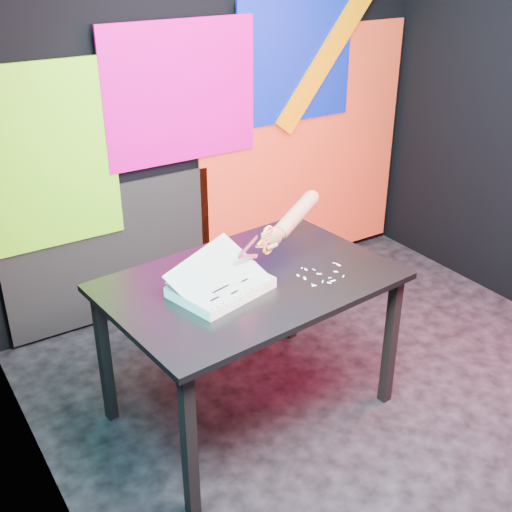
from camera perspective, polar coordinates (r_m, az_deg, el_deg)
room at (r=2.77m, az=11.98°, el=9.13°), size 3.01×3.01×2.71m
backdrop at (r=4.04m, az=-2.43°, el=9.37°), size 2.88×0.05×2.08m
work_table at (r=2.97m, az=-0.53°, el=-3.41°), size 1.37×0.98×0.75m
printout_stack at (r=2.82m, az=-3.14°, el=-2.74°), size 0.47×0.38×0.21m
scissors at (r=2.94m, az=0.86°, el=1.30°), size 0.24×0.09×0.14m
hand_forearm at (r=3.08m, az=3.27°, el=3.38°), size 0.41×0.18×0.18m
paper_clippings at (r=2.98m, az=5.77°, el=-1.70°), size 0.24×0.20×0.00m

